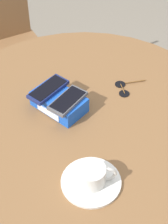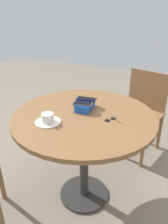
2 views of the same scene
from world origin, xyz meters
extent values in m
plane|color=gray|center=(0.00, 0.00, 0.00)|extent=(8.00, 8.00, 0.00)
cylinder|color=#2D2D2D|center=(0.00, 0.00, 0.01)|extent=(0.40, 0.40, 0.02)
cylinder|color=#2D2D2D|center=(0.00, 0.00, 0.37)|extent=(0.07, 0.07, 0.70)
cylinder|color=brown|center=(0.00, 0.00, 0.74)|extent=(1.00, 1.00, 0.03)
cube|color=blue|center=(-0.09, -0.03, 0.78)|extent=(0.18, 0.12, 0.05)
cube|color=white|center=(-0.08, -0.08, 0.77)|extent=(0.09, 0.01, 0.02)
cube|color=navy|center=(-0.13, -0.04, 0.82)|extent=(0.08, 0.15, 0.01)
cube|color=black|center=(-0.13, -0.04, 0.82)|extent=(0.07, 0.13, 0.00)
cube|color=#515156|center=(-0.04, -0.03, 0.81)|extent=(0.09, 0.14, 0.01)
cube|color=black|center=(-0.04, -0.03, 0.82)|extent=(0.08, 0.13, 0.00)
cylinder|color=silver|center=(0.20, -0.17, 0.76)|extent=(0.17, 0.17, 0.01)
cylinder|color=silver|center=(0.20, -0.17, 0.79)|extent=(0.08, 0.08, 0.06)
cylinder|color=tan|center=(0.20, -0.17, 0.81)|extent=(0.07, 0.07, 0.00)
torus|color=silver|center=(0.23, -0.13, 0.79)|extent=(0.04, 0.05, 0.05)
cylinder|color=black|center=(0.02, 0.18, 0.76)|extent=(0.04, 0.04, 0.00)
cylinder|color=black|center=(-0.02, 0.20, 0.76)|extent=(0.04, 0.04, 0.00)
cylinder|color=brown|center=(0.00, 0.19, 0.76)|extent=(0.04, 0.03, 0.00)
cylinder|color=brown|center=(0.01, 0.25, 0.76)|extent=(0.04, 0.07, 0.00)
cube|color=brown|center=(-0.80, 0.23, 0.42)|extent=(0.55, 0.55, 0.02)
cube|color=brown|center=(-1.01, 0.29, 0.63)|extent=(0.13, 0.41, 0.40)
cylinder|color=brown|center=(-0.67, -0.02, 0.21)|extent=(0.04, 0.04, 0.41)
cylinder|color=brown|center=(-0.56, 0.37, 0.21)|extent=(0.04, 0.04, 0.41)
cylinder|color=brown|center=(-1.05, 0.09, 0.21)|extent=(0.04, 0.04, 0.41)
cylinder|color=brown|center=(-0.94, 0.48, 0.21)|extent=(0.04, 0.04, 0.41)
cylinder|color=brown|center=(0.56, -0.36, 0.21)|extent=(0.04, 0.04, 0.42)
cylinder|color=brown|center=(0.30, -0.59, 0.21)|extent=(0.04, 0.04, 0.42)
camera|label=1|loc=(0.61, -0.60, 1.62)|focal=60.00mm
camera|label=2|loc=(1.23, 0.55, 1.44)|focal=35.00mm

